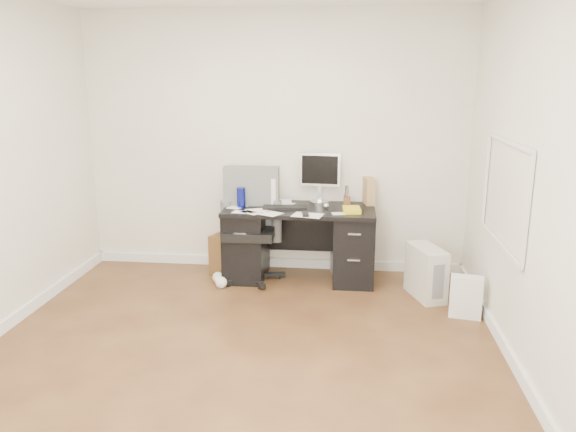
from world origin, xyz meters
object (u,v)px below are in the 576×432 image
object	(u,v)px
keyboard	(285,207)
pc_tower	(426,272)
desk	(299,241)
lcd_monitor	(320,178)
office_chair	(250,226)
wicker_basket	(237,254)

from	to	relation	value
keyboard	pc_tower	xyz separation A→B (m)	(1.37, -0.31, -0.52)
desk	lcd_monitor	xyz separation A→B (m)	(0.19, 0.25, 0.62)
desk	pc_tower	bearing A→B (deg)	-16.55
lcd_monitor	office_chair	world-z (taller)	lcd_monitor
keyboard	pc_tower	size ratio (longest dim) A/B	0.90
desk	keyboard	distance (m)	0.39
pc_tower	wicker_basket	size ratio (longest dim) A/B	1.13
desk	wicker_basket	distance (m)	0.70
lcd_monitor	pc_tower	size ratio (longest dim) A/B	1.09
desk	wicker_basket	xyz separation A→B (m)	(-0.67, 0.08, -0.18)
lcd_monitor	keyboard	xyz separation A→B (m)	(-0.33, -0.30, -0.25)
office_chair	pc_tower	bearing A→B (deg)	-11.28
wicker_basket	lcd_monitor	bearing A→B (deg)	10.87
pc_tower	keyboard	bearing A→B (deg)	148.25
office_chair	wicker_basket	size ratio (longest dim) A/B	2.65
keyboard	wicker_basket	bearing A→B (deg)	160.76
desk	lcd_monitor	size ratio (longest dim) A/B	2.83
pc_tower	wicker_basket	bearing A→B (deg)	147.57
keyboard	wicker_basket	distance (m)	0.77
lcd_monitor	wicker_basket	bearing A→B (deg)	-164.62
lcd_monitor	keyboard	size ratio (longest dim) A/B	1.21
lcd_monitor	pc_tower	distance (m)	1.43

